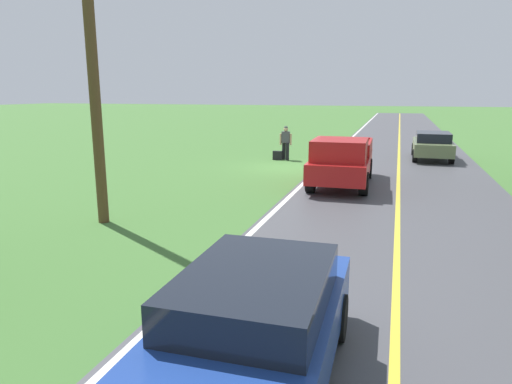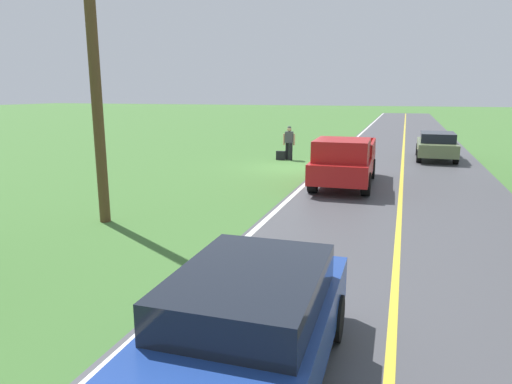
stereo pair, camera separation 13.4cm
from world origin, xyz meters
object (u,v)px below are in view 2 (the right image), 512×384
at_px(pickup_truck_passing, 344,160).
at_px(sedan_near_oncoming, 437,145).
at_px(hitchhiker_walking, 289,141).
at_px(utility_pole_roadside, 94,60).
at_px(sedan_ahead_same_lane, 246,327).
at_px(suitcase_carried, 281,155).

height_order(pickup_truck_passing, sedan_near_oncoming, pickup_truck_passing).
bearing_deg(hitchhiker_walking, utility_pole_roadside, 81.19).
xyz_separation_m(pickup_truck_passing, sedan_near_oncoming, (-3.67, -8.38, -0.21)).
bearing_deg(sedan_near_oncoming, sedan_ahead_same_lane, 81.13).
relative_size(suitcase_carried, sedan_ahead_same_lane, 0.10).
relative_size(hitchhiker_walking, sedan_near_oncoming, 0.40).
relative_size(pickup_truck_passing, utility_pole_roadside, 0.65).
xyz_separation_m(suitcase_carried, pickup_truck_passing, (-3.95, 5.83, 0.74)).
xyz_separation_m(hitchhiker_walking, sedan_near_oncoming, (-7.22, -2.43, -0.23)).
distance_m(sedan_near_oncoming, utility_pole_roadside, 18.07).
relative_size(suitcase_carried, sedan_near_oncoming, 0.10).
bearing_deg(utility_pole_roadside, sedan_near_oncoming, -121.21).
bearing_deg(sedan_ahead_same_lane, utility_pole_roadside, -42.96).
bearing_deg(suitcase_carried, hitchhiker_walking, 100.86).
bearing_deg(sedan_near_oncoming, hitchhiker_walking, 18.60).
bearing_deg(suitcase_carried, sedan_ahead_same_lane, 8.23).
distance_m(hitchhiker_walking, pickup_truck_passing, 6.92).
bearing_deg(sedan_ahead_same_lane, sedan_near_oncoming, -98.87).
bearing_deg(utility_pole_roadside, suitcase_carried, -97.06).
relative_size(pickup_truck_passing, sedan_ahead_same_lane, 1.23).
distance_m(suitcase_carried, sedan_ahead_same_lane, 18.70).
relative_size(suitcase_carried, pickup_truck_passing, 0.08).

